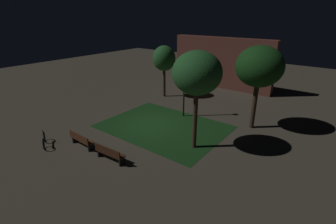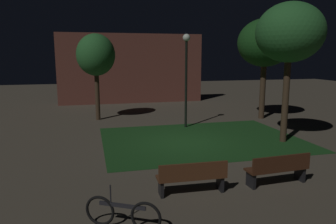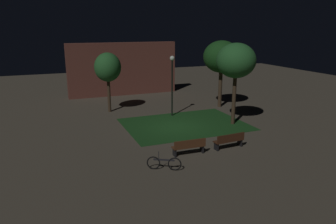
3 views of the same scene
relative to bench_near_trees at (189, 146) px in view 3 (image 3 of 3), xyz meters
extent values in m
plane|color=#4C4438|center=(1.24, 4.76, -0.48)|extent=(60.00, 60.00, 0.00)
cube|color=#194219|center=(2.11, 5.11, -0.48)|extent=(8.31, 6.17, 0.01)
cube|color=#512D19|center=(0.00, 0.08, -0.03)|extent=(1.81, 0.53, 0.06)
cube|color=#512D19|center=(0.00, -0.13, 0.20)|extent=(1.80, 0.11, 0.40)
cube|color=black|center=(-0.80, 0.10, -0.27)|extent=(0.09, 0.39, 0.42)
cube|color=black|center=(0.80, 0.05, -0.27)|extent=(0.09, 0.39, 0.42)
cube|color=#422314|center=(2.49, 0.08, -0.03)|extent=(1.83, 0.59, 0.06)
cube|color=#422314|center=(2.50, -0.13, 0.20)|extent=(1.80, 0.17, 0.40)
cube|color=black|center=(1.69, 0.03, -0.27)|extent=(0.10, 0.39, 0.42)
cube|color=black|center=(3.28, 0.12, -0.27)|extent=(0.10, 0.39, 0.42)
cylinder|color=#423021|center=(7.01, 8.70, 1.22)|extent=(0.31, 0.31, 3.41)
ellipsoid|color=#194719|center=(7.01, 8.70, 3.75)|extent=(2.99, 2.99, 2.63)
cylinder|color=#423021|center=(5.28, 3.96, 1.37)|extent=(0.26, 0.26, 3.70)
ellipsoid|color=#28662D|center=(5.28, 3.96, 3.95)|extent=(2.65, 2.65, 2.35)
cylinder|color=#423021|center=(-2.06, 10.51, 1.02)|extent=(0.25, 0.25, 3.01)
ellipsoid|color=#28662D|center=(-2.06, 10.51, 3.10)|extent=(2.08, 2.08, 2.26)
cylinder|color=black|center=(2.14, 7.53, 1.63)|extent=(0.12, 0.12, 4.23)
sphere|color=white|center=(2.14, 7.53, 3.89)|extent=(0.36, 0.36, 0.36)
torus|color=black|center=(-1.47, -1.51, -0.15)|extent=(0.60, 0.38, 0.66)
torus|color=black|center=(-2.36, -1.01, -0.15)|extent=(0.60, 0.38, 0.66)
cube|color=#232328|center=(-1.91, -1.26, 0.03)|extent=(0.91, 0.53, 0.08)
cylinder|color=#232328|center=(-2.14, -1.13, 0.25)|extent=(0.03, 0.03, 0.40)
cube|color=brown|center=(0.67, 16.64, 2.09)|extent=(10.73, 0.80, 5.13)
camera|label=1|loc=(11.78, -7.09, 6.84)|focal=26.35mm
camera|label=2|loc=(-2.46, -7.37, 3.06)|focal=34.06mm
camera|label=3|loc=(-7.01, -14.53, 6.18)|focal=34.50mm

